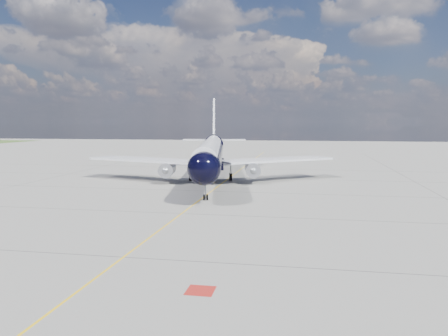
# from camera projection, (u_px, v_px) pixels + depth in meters

# --- Properties ---
(ground) EXTENTS (320.00, 320.00, 0.00)m
(ground) POSITION_uv_depth(u_px,v_px,m) (218.00, 186.00, 65.11)
(ground) COLOR gray
(ground) RESTS_ON ground
(taxiway_centerline) EXTENTS (0.16, 160.00, 0.01)m
(taxiway_centerline) POSITION_uv_depth(u_px,v_px,m) (211.00, 191.00, 60.21)
(taxiway_centerline) COLOR yellow
(taxiway_centerline) RESTS_ON ground
(red_marking) EXTENTS (1.60, 1.60, 0.01)m
(red_marking) POSITION_uv_depth(u_px,v_px,m) (200.00, 291.00, 24.76)
(red_marking) COLOR maroon
(red_marking) RESTS_ON ground
(main_airliner) EXTENTS (40.48, 49.81, 14.45)m
(main_airliner) POSITION_uv_depth(u_px,v_px,m) (211.00, 153.00, 70.99)
(main_airliner) COLOR black
(main_airliner) RESTS_ON ground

